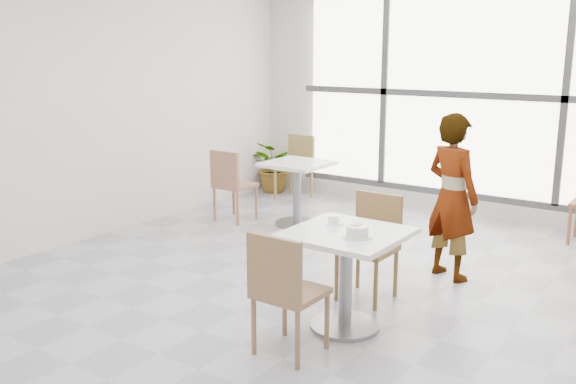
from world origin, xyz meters
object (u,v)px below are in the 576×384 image
Objects in this scene: chair_near at (284,286)px; person at (452,197)px; chair_far at (372,239)px; bg_chair_left_near at (231,181)px; coffee_cup at (333,220)px; plant_left at (275,167)px; main_table at (346,261)px; oatmeal_bowl at (357,231)px; bg_chair_left_far at (297,162)px; bg_table_left at (297,184)px.

person is at bearing -99.00° from chair_near.
bg_chair_left_near is (-2.49, 1.12, 0.00)m from chair_far.
chair_near is 1.00× the size of bg_chair_left_near.
coffee_cup is 4.46m from plant_left.
bg_chair_left_near is (-2.63, 1.80, -0.02)m from main_table.
coffee_cup is (-0.18, 0.11, 0.26)m from main_table.
oatmeal_bowl is 0.24× the size of bg_chair_left_far.
bg_table_left is (-1.80, 2.78, -0.01)m from chair_near.
main_table is 0.92× the size of chair_far.
bg_chair_left_far is at bearing -56.60° from chair_near.
chair_near is at bearing -56.60° from bg_chair_left_far.
oatmeal_bowl reaches higher than bg_table_left.
oatmeal_bowl is at bearing -113.87° from chair_near.
bg_chair_left_far is at bearing 130.01° from oatmeal_bowl.
plant_left is (-3.38, 1.92, -0.38)m from person.
bg_chair_left_near is 1.49m from bg_chair_left_far.
person is (0.22, 1.49, 0.23)m from main_table.
main_table is at bearing -77.90° from chair_far.
person is at bearing -31.72° from bg_chair_left_far.
chair_near reaches higher than plant_left.
chair_far reaches higher than coffee_cup.
bg_table_left is at bearing -154.47° from bg_chair_left_near.
main_table is 0.53× the size of person.
main_table is 2.88m from bg_table_left.
bg_chair_left_near is at bearing 145.60° from main_table.
bg_chair_left_near is at bearing -43.95° from chair_near.
bg_chair_left_far reaches higher than oatmeal_bowl.
oatmeal_bowl is 1.32× the size of coffee_cup.
coffee_cup is at bearing 148.36° from main_table.
oatmeal_bowl is 4.41m from bg_chair_left_far.
coffee_cup is 0.22× the size of plant_left.
coffee_cup is 0.21× the size of bg_table_left.
bg_chair_left_far is (-2.58, 3.92, 0.00)m from chair_near.
chair_far is at bearing -42.19° from plant_left.
main_table is at bearing 145.60° from bg_chair_left_near.
main_table is at bearing -31.64° from coffee_cup.
bg_chair_left_far is 1.18× the size of plant_left.
bg_chair_left_far reaches higher than coffee_cup.
bg_chair_left_near is (-0.73, -0.35, 0.01)m from bg_table_left.
bg_chair_left_near reaches higher than main_table.
chair_far is at bearing -39.82° from bg_table_left.
person is 3.90m from plant_left.
main_table is 1.52m from person.
bg_table_left is at bearing 132.48° from oatmeal_bowl.
chair_near is at bearing -100.29° from main_table.
oatmeal_bowl is at bearing 108.10° from person.
oatmeal_bowl is at bearing -31.17° from coffee_cup.
coffee_cup is (-0.31, 0.19, -0.01)m from oatmeal_bowl.
coffee_cup is at bearing 95.07° from person.
bg_table_left is (-2.04, 2.23, -0.31)m from oatmeal_bowl.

